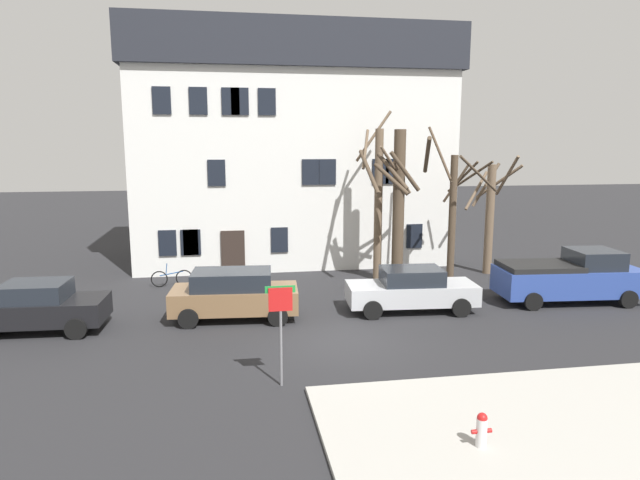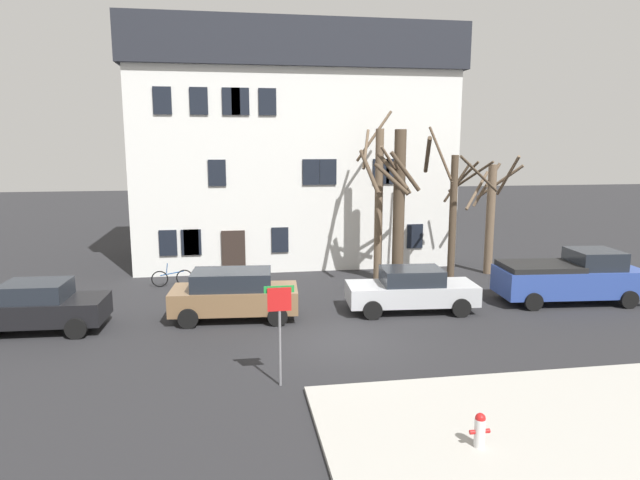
{
  "view_description": "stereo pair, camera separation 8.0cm",
  "coord_description": "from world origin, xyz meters",
  "px_view_note": "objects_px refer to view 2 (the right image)",
  "views": [
    {
      "loc": [
        -3.35,
        -16.36,
        6.12
      ],
      "look_at": [
        -0.01,
        3.74,
        2.57
      ],
      "focal_mm": 31.1,
      "sensor_mm": 36.0,
      "label": 1
    },
    {
      "loc": [
        -3.27,
        -16.38,
        6.12
      ],
      "look_at": [
        -0.01,
        3.74,
        2.57
      ],
      "focal_mm": 31.1,
      "sensor_mm": 36.0,
      "label": 2
    }
  ],
  "objects_px": {
    "tree_bare_mid": "(398,201)",
    "street_sign_pole": "(280,316)",
    "car_brown_wagon": "(234,294)",
    "tree_bare_end": "(491,213)",
    "pickup_truck_blue": "(570,277)",
    "tree_bare_near": "(380,199)",
    "tree_bare_far": "(455,209)",
    "bicycle_leaning": "(172,278)",
    "building_main": "(291,147)",
    "car_black_sedan": "(37,306)",
    "fire_hydrant": "(480,429)",
    "car_silver_sedan": "(411,290)"
  },
  "relations": [
    {
      "from": "bicycle_leaning",
      "to": "building_main",
      "type": "bearing_deg",
      "value": 44.97
    },
    {
      "from": "pickup_truck_blue",
      "to": "fire_hydrant",
      "type": "height_order",
      "value": "pickup_truck_blue"
    },
    {
      "from": "tree_bare_mid",
      "to": "car_silver_sedan",
      "type": "relative_size",
      "value": 1.39
    },
    {
      "from": "tree_bare_near",
      "to": "tree_bare_far",
      "type": "bearing_deg",
      "value": -10.37
    },
    {
      "from": "tree_bare_mid",
      "to": "car_brown_wagon",
      "type": "distance_m",
      "value": 8.54
    },
    {
      "from": "tree_bare_mid",
      "to": "fire_hydrant",
      "type": "bearing_deg",
      "value": -100.02
    },
    {
      "from": "building_main",
      "to": "tree_bare_mid",
      "type": "bearing_deg",
      "value": -61.29
    },
    {
      "from": "tree_bare_mid",
      "to": "tree_bare_far",
      "type": "bearing_deg",
      "value": 5.42
    },
    {
      "from": "tree_bare_mid",
      "to": "pickup_truck_blue",
      "type": "relative_size",
      "value": 1.2
    },
    {
      "from": "car_black_sedan",
      "to": "building_main",
      "type": "bearing_deg",
      "value": 49.06
    },
    {
      "from": "car_silver_sedan",
      "to": "bicycle_leaning",
      "type": "distance_m",
      "value": 10.45
    },
    {
      "from": "car_brown_wagon",
      "to": "street_sign_pole",
      "type": "xyz_separation_m",
      "value": [
        1.11,
        -5.78,
        0.94
      ]
    },
    {
      "from": "pickup_truck_blue",
      "to": "bicycle_leaning",
      "type": "relative_size",
      "value": 3.21
    },
    {
      "from": "car_brown_wagon",
      "to": "building_main",
      "type": "bearing_deg",
      "value": 73.3
    },
    {
      "from": "tree_bare_end",
      "to": "street_sign_pole",
      "type": "distance_m",
      "value": 15.56
    },
    {
      "from": "car_silver_sedan",
      "to": "building_main",
      "type": "bearing_deg",
      "value": 106.21
    },
    {
      "from": "pickup_truck_blue",
      "to": "car_brown_wagon",
      "type": "bearing_deg",
      "value": -179.85
    },
    {
      "from": "tree_bare_near",
      "to": "street_sign_pole",
      "type": "xyz_separation_m",
      "value": [
        -5.41,
        -10.47,
        -1.86
      ]
    },
    {
      "from": "car_brown_wagon",
      "to": "bicycle_leaning",
      "type": "bearing_deg",
      "value": 117.75
    },
    {
      "from": "tree_bare_far",
      "to": "tree_bare_end",
      "type": "distance_m",
      "value": 2.55
    },
    {
      "from": "tree_bare_end",
      "to": "car_black_sedan",
      "type": "bearing_deg",
      "value": -163.51
    },
    {
      "from": "tree_bare_far",
      "to": "car_brown_wagon",
      "type": "xyz_separation_m",
      "value": [
        -9.81,
        -4.08,
        -2.35
      ]
    },
    {
      "from": "tree_bare_mid",
      "to": "fire_hydrant",
      "type": "distance_m",
      "value": 13.93
    },
    {
      "from": "tree_bare_mid",
      "to": "street_sign_pole",
      "type": "bearing_deg",
      "value": -122.05
    },
    {
      "from": "car_black_sedan",
      "to": "street_sign_pole",
      "type": "distance_m",
      "value": 9.37
    },
    {
      "from": "car_black_sedan",
      "to": "street_sign_pole",
      "type": "relative_size",
      "value": 1.68
    },
    {
      "from": "tree_bare_far",
      "to": "tree_bare_end",
      "type": "xyz_separation_m",
      "value": [
        2.27,
        1.11,
        -0.36
      ]
    },
    {
      "from": "car_silver_sedan",
      "to": "pickup_truck_blue",
      "type": "height_order",
      "value": "pickup_truck_blue"
    },
    {
      "from": "car_brown_wagon",
      "to": "street_sign_pole",
      "type": "relative_size",
      "value": 1.73
    },
    {
      "from": "tree_bare_end",
      "to": "car_brown_wagon",
      "type": "bearing_deg",
      "value": -156.74
    },
    {
      "from": "tree_bare_near",
      "to": "street_sign_pole",
      "type": "distance_m",
      "value": 11.93
    },
    {
      "from": "tree_bare_end",
      "to": "fire_hydrant",
      "type": "bearing_deg",
      "value": -116.44
    },
    {
      "from": "car_silver_sedan",
      "to": "tree_bare_end",
      "type": "bearing_deg",
      "value": 43.51
    },
    {
      "from": "tree_bare_far",
      "to": "tree_bare_end",
      "type": "bearing_deg",
      "value": 26.07
    },
    {
      "from": "bicycle_leaning",
      "to": "tree_bare_far",
      "type": "bearing_deg",
      "value": -4.18
    },
    {
      "from": "tree_bare_mid",
      "to": "car_brown_wagon",
      "type": "bearing_deg",
      "value": -151.75
    },
    {
      "from": "building_main",
      "to": "tree_bare_far",
      "type": "relative_size",
      "value": 2.36
    },
    {
      "from": "tree_bare_near",
      "to": "bicycle_leaning",
      "type": "bearing_deg",
      "value": 178.09
    },
    {
      "from": "tree_bare_near",
      "to": "fire_hydrant",
      "type": "height_order",
      "value": "tree_bare_near"
    },
    {
      "from": "tree_bare_near",
      "to": "car_silver_sedan",
      "type": "distance_m",
      "value": 5.63
    },
    {
      "from": "building_main",
      "to": "street_sign_pole",
      "type": "xyz_separation_m",
      "value": [
        -2.16,
        -16.65,
        -4.12
      ]
    },
    {
      "from": "tree_bare_end",
      "to": "pickup_truck_blue",
      "type": "height_order",
      "value": "tree_bare_end"
    },
    {
      "from": "tree_bare_mid",
      "to": "car_brown_wagon",
      "type": "relative_size",
      "value": 1.48
    },
    {
      "from": "building_main",
      "to": "tree_bare_end",
      "type": "height_order",
      "value": "building_main"
    },
    {
      "from": "tree_bare_near",
      "to": "tree_bare_far",
      "type": "height_order",
      "value": "tree_bare_near"
    },
    {
      "from": "tree_bare_near",
      "to": "bicycle_leaning",
      "type": "xyz_separation_m",
      "value": [
        -9.14,
        0.31,
        -3.34
      ]
    },
    {
      "from": "tree_bare_near",
      "to": "car_black_sedan",
      "type": "distance_m",
      "value": 14.15
    },
    {
      "from": "tree_bare_mid",
      "to": "tree_bare_end",
      "type": "distance_m",
      "value": 5.2
    },
    {
      "from": "tree_bare_end",
      "to": "bicycle_leaning",
      "type": "xyz_separation_m",
      "value": [
        -14.71,
        -0.2,
        -2.53
      ]
    },
    {
      "from": "tree_bare_end",
      "to": "pickup_truck_blue",
      "type": "relative_size",
      "value": 1.0
    }
  ]
}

